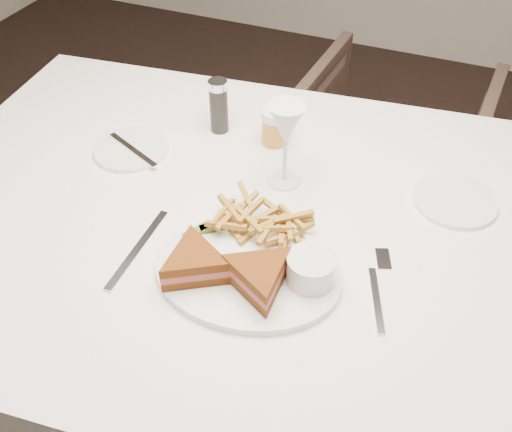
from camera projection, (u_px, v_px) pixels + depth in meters
The scene contains 3 objects.
table at pixel (264, 337), 1.32m from camera, with size 1.43×0.95×0.75m, color white.
chair_far at pixel (389, 143), 2.00m from camera, with size 0.60×0.56×0.62m, color #4B372E.
table_setting at pixel (258, 219), 1.01m from camera, with size 0.83×0.55×0.18m.
Camera 1 is at (0.20, -0.53, 1.48)m, focal length 40.00 mm.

